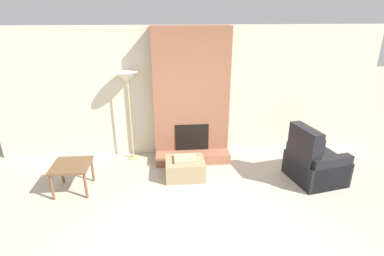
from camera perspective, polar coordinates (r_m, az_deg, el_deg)
name	(u,v)px	position (r m, az deg, el deg)	size (l,w,h in m)	color
ground_plane	(208,239)	(4.29, 3.07, -20.39)	(24.00, 24.00, 0.00)	#B2A893
wall_back	(190,92)	(6.11, -0.33, 6.81)	(7.74, 0.06, 2.60)	beige
fireplace	(191,100)	(5.91, -0.13, 5.43)	(1.47, 0.69, 2.60)	#935B42
ottoman	(185,168)	(5.49, -1.33, -7.62)	(0.70, 0.55, 0.40)	#998460
armchair	(313,164)	(5.76, 22.02, -6.39)	(0.97, 0.99, 1.03)	black
side_table	(72,168)	(5.38, -21.96, -7.06)	(0.61, 0.60, 0.49)	brown
floor_lamp_left	(127,81)	(5.80, -12.21, 8.71)	(0.41, 0.41, 1.79)	tan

